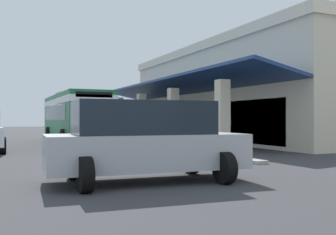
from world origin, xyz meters
TOP-DOWN VIEW (x-y plane):
  - ground at (0.00, 8.00)m, footprint 120.00×120.00m
  - curb_strip at (2.53, 4.13)m, footprint 26.96×0.50m
  - plaza_building at (2.53, 13.75)m, footprint 22.77×13.83m
  - transit_bus at (1.07, 0.55)m, footprint 11.21×2.85m
  - parked_suv_silver at (17.83, -0.80)m, footprint 2.91×4.91m
  - pedestrian at (11.88, 0.22)m, footprint 0.65×0.48m
  - potted_palm at (-4.94, 5.79)m, footprint 1.53×1.79m

SIDE VIEW (x-z plane):
  - ground at x=0.00m, z-range 0.00..0.00m
  - curb_strip at x=2.53m, z-range 0.00..0.12m
  - potted_palm at x=-4.94m, z-range -0.67..2.22m
  - pedestrian at x=11.88m, z-range 0.09..1.71m
  - parked_suv_silver at x=17.83m, z-range 0.03..2.00m
  - transit_bus at x=1.07m, z-range 0.18..3.52m
  - plaza_building at x=2.53m, z-range 0.01..6.80m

